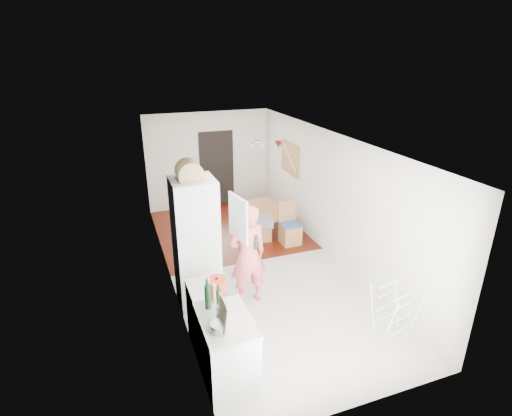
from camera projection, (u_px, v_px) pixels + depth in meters
room_shell at (255, 207)px, 7.30m from camera, size 3.20×7.00×2.50m
floor at (255, 266)px, 7.77m from camera, size 3.20×7.00×0.01m
wood_floor_overlay at (228, 229)px, 9.38m from camera, size 3.20×3.30×0.01m
sage_wall_panel at (188, 234)px, 4.83m from camera, size 0.02×3.00×1.30m
tile_splashback at (201, 308)px, 4.61m from camera, size 0.02×1.90×0.50m
doorway_recess at (217, 169)px, 10.50m from camera, size 0.90×0.04×2.00m
base_cabinet at (227, 351)px, 4.97m from camera, size 0.60×0.90×0.86m
worktop at (226, 321)px, 4.80m from camera, size 0.62×0.92×0.06m
range_cooker at (212, 316)px, 5.62m from camera, size 0.60×0.60×0.88m
cooker_top at (210, 288)px, 5.45m from camera, size 0.60×0.60×0.04m
fridge_housing at (196, 244)px, 6.28m from camera, size 0.66×0.66×2.15m
fridge_door at (238, 218)px, 6.04m from camera, size 0.14×0.56×0.70m
fridge_interior at (214, 214)px, 6.21m from camera, size 0.02×0.52×0.66m
pinboard at (290, 159)px, 9.36m from camera, size 0.03×0.90×0.70m
pinboard_frame at (290, 159)px, 9.35m from camera, size 0.00×0.94×0.74m
wall_sconce at (278, 144)px, 9.84m from camera, size 0.18×0.18×0.16m
person at (248, 247)px, 6.33m from camera, size 0.78×0.56×2.03m
dining_table at (269, 219)px, 9.38m from camera, size 0.81×1.29×0.43m
dining_chair at (290, 224)px, 8.50m from camera, size 0.40×0.40×0.93m
stool at (264, 233)px, 8.75m from camera, size 0.33×0.33×0.38m
grey_drape at (264, 221)px, 8.64m from camera, size 0.49×0.49×0.18m
drying_rack at (393, 314)px, 5.65m from camera, size 0.53×0.50×0.87m
bread_bin at (189, 173)px, 5.83m from camera, size 0.47×0.45×0.21m
red_casserole at (217, 284)px, 5.35m from camera, size 0.28×0.28×0.15m
steel_pan at (220, 327)px, 4.56m from camera, size 0.24×0.24×0.11m
held_bottle at (256, 242)px, 6.23m from camera, size 0.05×0.05×0.25m
bottle_a at (208, 297)px, 4.93m from camera, size 0.08×0.08×0.33m
bottle_b at (219, 300)px, 4.90m from camera, size 0.07×0.07×0.29m
bottle_c at (221, 313)px, 4.72m from camera, size 0.09×0.09×0.20m
pepper_mill_front at (214, 295)px, 5.07m from camera, size 0.06×0.06×0.21m
pepper_mill_back at (208, 289)px, 5.18m from camera, size 0.07×0.07×0.22m
chopping_boards at (223, 314)px, 4.57m from camera, size 0.05×0.27×0.37m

